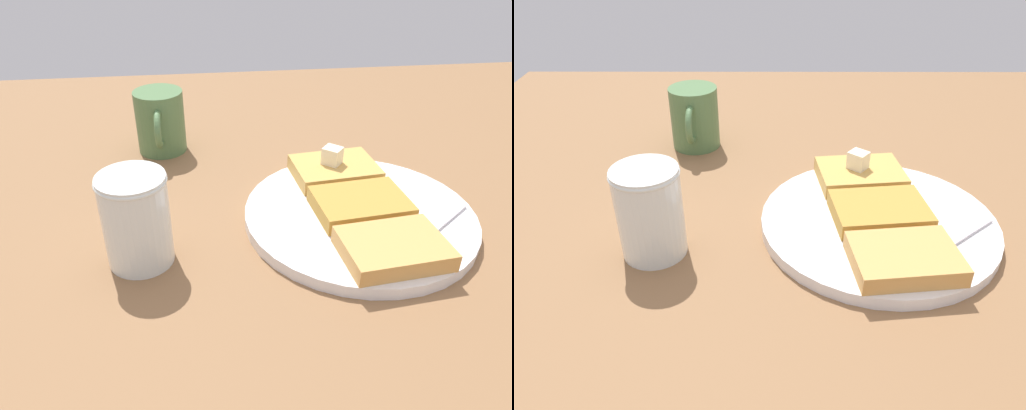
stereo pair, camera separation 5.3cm
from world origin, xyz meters
The scene contains 9 objects.
table_surface centered at (0.00, 0.00, 1.45)cm, with size 117.33×117.33×2.91cm, color brown.
plate centered at (-1.87, 4.53, 3.71)cm, with size 26.42×26.42×1.39cm.
toast_slice_left centered at (-10.18, 3.62, 5.25)cm, with size 7.61×10.32×1.91cm, color tan.
toast_slice_middle centered at (-1.87, 4.53, 5.25)cm, with size 7.61×10.32×1.91cm, color #B88635.
toast_slice_right centered at (6.43, 5.45, 5.25)cm, with size 7.61×10.32×1.91cm, color tan.
butter_pat_primary centered at (-10.29, 3.18, 7.30)cm, with size 2.18×1.96×2.18cm, color #F8EAC5.
fork centered at (4.14, 9.72, 4.48)cm, with size 11.09×13.41×0.36cm.
syrup_jar centered at (2.26, -19.92, 7.35)cm, with size 7.01×7.01×9.90cm.
coffee_mug centered at (-23.37, -18.76, 7.39)cm, with size 9.84×6.93×8.92cm.
Camera 1 is at (44.26, -12.82, 35.89)cm, focal length 35.00 mm.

